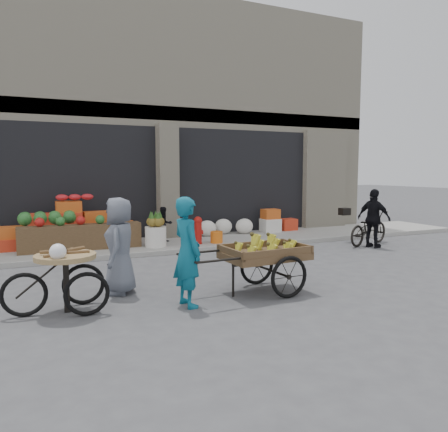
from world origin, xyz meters
name	(u,v)px	position (x,y,z in m)	size (l,w,h in m)	color
ground	(251,282)	(0.00, 0.00, 0.00)	(80.00, 80.00, 0.00)	#424244
sidewalk	(178,244)	(0.00, 4.10, 0.06)	(18.00, 2.20, 0.12)	gray
building	(140,130)	(0.00, 8.03, 3.37)	(14.00, 6.45, 7.00)	beige
fruit_display	(78,225)	(-2.48, 4.38, 0.67)	(3.10, 1.12, 1.24)	red
pineapple_bin	(156,237)	(-0.75, 3.60, 0.37)	(0.52, 0.52, 0.50)	silver
fire_hydrant	(198,229)	(0.35, 3.55, 0.50)	(0.22, 0.22, 0.71)	#A5140F
orange_bucket	(217,237)	(0.85, 3.50, 0.27)	(0.32, 0.32, 0.30)	orange
right_bay_goods	(254,223)	(2.61, 4.70, 0.41)	(3.35, 0.60, 0.70)	silver
seated_person	(164,224)	(-0.35, 4.20, 0.58)	(0.45, 0.35, 0.93)	black
banana_cart	(262,251)	(-0.15, -0.68, 0.69)	(2.33, 1.05, 0.95)	brown
vendor_woman	(187,252)	(-1.51, -0.85, 0.81)	(0.59, 0.39, 1.63)	#0F5D75
tricycle_cart	(65,273)	(-3.17, -0.41, 0.57)	(1.43, 0.87, 0.95)	#9E7F51
vendor_grey	(120,246)	(-2.28, 0.25, 0.79)	(0.77, 0.50, 1.57)	slate
bicycle	(368,228)	(4.75, 2.18, 0.45)	(0.60, 1.72, 0.90)	black
cyclist	(374,218)	(4.55, 1.78, 0.76)	(0.90, 0.37, 1.53)	black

